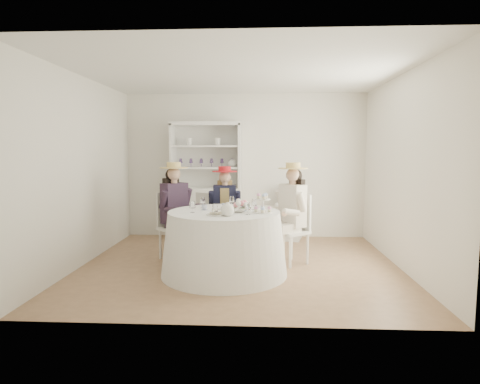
{
  "coord_description": "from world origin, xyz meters",
  "views": [
    {
      "loc": [
        0.29,
        -5.61,
        1.64
      ],
      "look_at": [
        0.0,
        0.1,
        1.05
      ],
      "focal_mm": 30.0,
      "sensor_mm": 36.0,
      "label": 1
    }
  ],
  "objects": [
    {
      "name": "cupcake_stand",
      "position": [
        0.32,
        -0.5,
        0.94
      ],
      "size": [
        0.26,
        0.26,
        0.24
      ],
      "rotation": [
        0.0,
        0.0,
        0.39
      ],
      "color": "white",
      "rests_on": "tea_table"
    },
    {
      "name": "spare_chair",
      "position": [
        -0.61,
        1.22,
        0.5
      ],
      "size": [
        0.53,
        0.53,
        0.93
      ],
      "rotation": [
        0.0,
        0.0,
        2.55
      ],
      "color": "silver",
      "rests_on": "ground"
    },
    {
      "name": "ceiling",
      "position": [
        0.0,
        0.0,
        2.7
      ],
      "size": [
        4.5,
        4.5,
        0.0
      ],
      "primitive_type": "plane",
      "rotation": [
        3.14,
        0.0,
        0.0
      ],
      "color": "white",
      "rests_on": "wall_back"
    },
    {
      "name": "guest_left",
      "position": [
        -0.98,
        0.3,
        0.83
      ],
      "size": [
        0.63,
        0.62,
        1.47
      ],
      "rotation": [
        0.0,
        0.0,
        0.84
      ],
      "color": "silver",
      "rests_on": "ground"
    },
    {
      "name": "wall_right",
      "position": [
        2.25,
        0.0,
        1.35
      ],
      "size": [
        0.0,
        4.5,
        4.5
      ],
      "primitive_type": "plane",
      "rotation": [
        1.57,
        0.0,
        -1.57
      ],
      "color": "white",
      "rests_on": "ground"
    },
    {
      "name": "ground",
      "position": [
        0.0,
        0.0,
        0.0
      ],
      "size": [
        4.5,
        4.5,
        0.0
      ],
      "primitive_type": "plane",
      "color": "#886244",
      "rests_on": "ground"
    },
    {
      "name": "guest_right",
      "position": [
        0.74,
        0.13,
        0.83
      ],
      "size": [
        0.63,
        0.61,
        1.47
      ],
      "rotation": [
        0.0,
        0.0,
        -0.9
      ],
      "color": "silver",
      "rests_on": "ground"
    },
    {
      "name": "teacup_b",
      "position": [
        -0.21,
        -0.14,
        0.88
      ],
      "size": [
        0.08,
        0.08,
        0.06
      ],
      "primitive_type": "imported",
      "rotation": [
        0.0,
        0.0,
        0.41
      ],
      "color": "white",
      "rests_on": "tea_table"
    },
    {
      "name": "sandwich_plate",
      "position": [
        -0.26,
        -0.72,
        0.86
      ],
      "size": [
        0.23,
        0.23,
        0.05
      ],
      "rotation": [
        0.0,
        0.0,
        0.09
      ],
      "color": "white",
      "rests_on": "tea_table"
    },
    {
      "name": "guest_mid",
      "position": [
        -0.27,
        0.66,
        0.79
      ],
      "size": [
        0.51,
        0.53,
        1.39
      ],
      "rotation": [
        0.0,
        0.0,
        0.07
      ],
      "color": "silver",
      "rests_on": "ground"
    },
    {
      "name": "wall_back",
      "position": [
        0.0,
        2.0,
        1.35
      ],
      "size": [
        4.5,
        0.0,
        4.5
      ],
      "primitive_type": "plane",
      "rotation": [
        1.57,
        0.0,
        0.0
      ],
      "color": "white",
      "rests_on": "ground"
    },
    {
      "name": "hutch",
      "position": [
        -0.7,
        1.77,
        0.77
      ],
      "size": [
        1.44,
        0.9,
        2.16
      ],
      "rotation": [
        0.0,
        0.0,
        0.35
      ],
      "color": "silver",
      "rests_on": "ground"
    },
    {
      "name": "hatbox",
      "position": [
        0.82,
        1.75,
        0.83
      ],
      "size": [
        0.37,
        0.37,
        0.3
      ],
      "primitive_type": "cylinder",
      "rotation": [
        0.0,
        0.0,
        -0.27
      ],
      "color": "black",
      "rests_on": "side_table"
    },
    {
      "name": "flower_arrangement",
      "position": [
        0.03,
        -0.38,
        0.94
      ],
      "size": [
        0.19,
        0.19,
        0.07
      ],
      "rotation": [
        0.0,
        0.0,
        -0.33
      ],
      "color": "pink",
      "rests_on": "tea_table"
    },
    {
      "name": "table_teapot",
      "position": [
        -0.1,
        -0.78,
        0.92
      ],
      "size": [
        0.24,
        0.17,
        0.18
      ],
      "rotation": [
        0.0,
        0.0,
        -0.09
      ],
      "color": "white",
      "rests_on": "tea_table"
    },
    {
      "name": "teacup_c",
      "position": [
        0.09,
        -0.34,
        0.88
      ],
      "size": [
        0.09,
        0.09,
        0.07
      ],
      "primitive_type": "imported",
      "rotation": [
        0.0,
        0.0,
        0.02
      ],
      "color": "white",
      "rests_on": "tea_table"
    },
    {
      "name": "wall_front",
      "position": [
        0.0,
        -2.0,
        1.35
      ],
      "size": [
        4.5,
        0.0,
        4.5
      ],
      "primitive_type": "plane",
      "rotation": [
        -1.57,
        0.0,
        0.0
      ],
      "color": "white",
      "rests_on": "ground"
    },
    {
      "name": "wall_left",
      "position": [
        -2.25,
        0.0,
        1.35
      ],
      "size": [
        0.0,
        4.5,
        4.5
      ],
      "primitive_type": "plane",
      "rotation": [
        1.57,
        0.0,
        1.57
      ],
      "color": "white",
      "rests_on": "ground"
    },
    {
      "name": "teacup_a",
      "position": [
        -0.46,
        -0.32,
        0.88
      ],
      "size": [
        0.1,
        0.1,
        0.06
      ],
      "primitive_type": "imported",
      "rotation": [
        0.0,
        0.0,
        -0.28
      ],
      "color": "white",
      "rests_on": "tea_table"
    },
    {
      "name": "side_table",
      "position": [
        0.82,
        1.75,
        0.34
      ],
      "size": [
        0.52,
        0.52,
        0.68
      ],
      "primitive_type": "cube",
      "rotation": [
        0.0,
        0.0,
        -0.22
      ],
      "color": "silver",
      "rests_on": "ground"
    },
    {
      "name": "stemware_set",
      "position": [
        -0.18,
        -0.4,
        0.92
      ],
      "size": [
        0.87,
        0.91,
        0.15
      ],
      "color": "white",
      "rests_on": "tea_table"
    },
    {
      "name": "flower_bowl",
      "position": [
        0.02,
        -0.47,
        0.87
      ],
      "size": [
        0.21,
        0.21,
        0.05
      ],
      "primitive_type": "imported",
      "rotation": [
        0.0,
        0.0,
        0.04
      ],
      "color": "white",
      "rests_on": "tea_table"
    },
    {
      "name": "tea_table",
      "position": [
        -0.18,
        -0.4,
        0.42
      ],
      "size": [
        1.67,
        1.67,
        0.85
      ],
      "rotation": [
        0.0,
        0.0,
        0.16
      ],
      "color": "white",
      "rests_on": "ground"
    }
  ]
}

